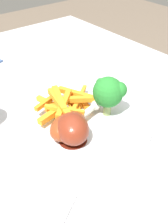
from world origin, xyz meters
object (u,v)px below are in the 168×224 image
at_px(dining_table, 64,167).
at_px(chicken_drumstick_far, 72,128).
at_px(broccoli_floret_front, 110,92).
at_px(carrot_fries_pile, 67,104).
at_px(dinner_plate, 84,123).
at_px(chicken_drumstick_near, 70,125).

bearing_deg(dining_table, chicken_drumstick_far, 168.79).
relative_size(broccoli_floret_front, carrot_fries_pile, 0.54).
distance_m(dinner_plate, chicken_drumstick_near, 0.05).
height_order(dining_table, broccoli_floret_front, broccoli_floret_front).
height_order(dining_table, chicken_drumstick_near, chicken_drumstick_near).
distance_m(dinner_plate, broccoli_floret_front, 0.08).
bearing_deg(dinner_plate, carrot_fries_pile, 12.67).
bearing_deg(chicken_drumstick_far, carrot_fries_pile, -29.63).
height_order(dinner_plate, carrot_fries_pile, carrot_fries_pile).
bearing_deg(broccoli_floret_front, chicken_drumstick_far, 98.54).
bearing_deg(chicken_drumstick_near, dinner_plate, -70.53).
xyz_separation_m(broccoli_floret_front, chicken_drumstick_near, (-0.00, 0.09, -0.03)).
bearing_deg(carrot_fries_pile, chicken_drumstick_near, 148.66).
bearing_deg(chicken_drumstick_far, dining_table, -11.21).
bearing_deg(chicken_drumstick_near, broccoli_floret_front, -88.92).
bearing_deg(dining_table, dinner_plate, -111.09).
xyz_separation_m(carrot_fries_pile, chicken_drumstick_near, (-0.06, 0.04, 0.00)).
xyz_separation_m(dining_table, dinner_plate, (-0.02, -0.04, 0.11)).
xyz_separation_m(dining_table, chicken_drumstick_far, (-0.04, 0.01, 0.14)).
height_order(carrot_fries_pile, chicken_drumstick_far, chicken_drumstick_far).
xyz_separation_m(broccoli_floret_front, carrot_fries_pile, (0.06, 0.06, -0.03)).
bearing_deg(chicken_drumstick_far, broccoli_floret_front, -81.46).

